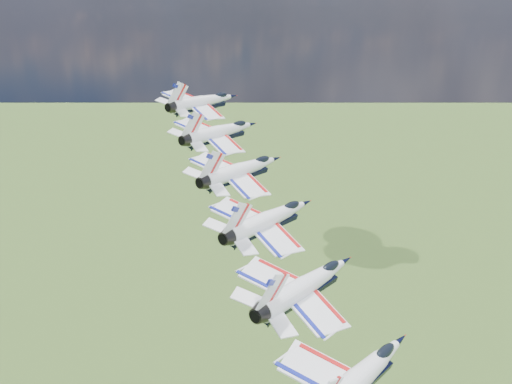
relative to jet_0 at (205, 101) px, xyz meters
The scene contains 6 objects.
jet_0 is the anchor object (origin of this frame).
jet_1 11.51m from the jet_0, 40.83° to the right, with size 10.88×16.11×4.81m, color white, non-canonical shape.
jet_2 23.02m from the jet_0, 40.83° to the right, with size 10.88×16.11×4.81m, color white, non-canonical shape.
jet_3 34.53m from the jet_0, 40.83° to the right, with size 10.88×16.11×4.81m, color white, non-canonical shape.
jet_4 46.04m from the jet_0, 40.83° to the right, with size 10.88×16.11×4.81m, color white, non-canonical shape.
jet_5 57.56m from the jet_0, 40.83° to the right, with size 10.88×16.11×4.81m, color white, non-canonical shape.
Camera 1 is at (48.76, -38.13, 168.68)m, focal length 40.00 mm.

